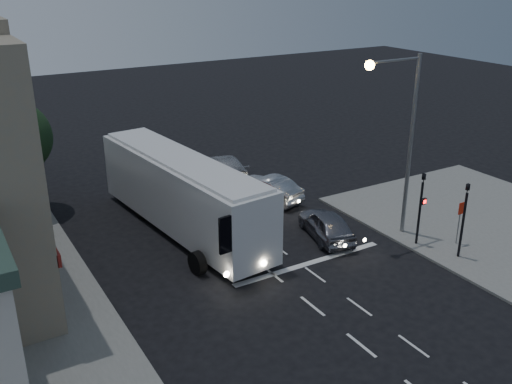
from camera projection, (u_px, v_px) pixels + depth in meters
ground at (298, 295)px, 23.88m from camera, size 120.00×120.00×0.00m
road_markings at (281, 255)px, 27.13m from camera, size 8.00×30.55×0.01m
tour_bus at (182, 191)px, 29.02m from camera, size 4.05×13.23×3.99m
car_suv at (326, 224)px, 28.71m from camera, size 2.68×4.55×1.45m
car_sedan_a at (267, 188)px, 33.37m from camera, size 2.75×4.77×1.49m
car_sedan_b at (225, 166)px, 37.24m from camera, size 2.70×5.06×1.40m
traffic_signal_main at (421, 200)px, 27.23m from camera, size 0.25×0.35×4.10m
traffic_signal_side at (465, 211)px, 25.98m from camera, size 0.18×0.15×4.10m
regulatory_sign at (460, 216)px, 27.53m from camera, size 0.45×0.12×2.20m
streetlight at (403, 127)px, 27.03m from camera, size 3.32×0.44×9.00m
street_tree at (13, 135)px, 30.34m from camera, size 4.00×4.00×6.20m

